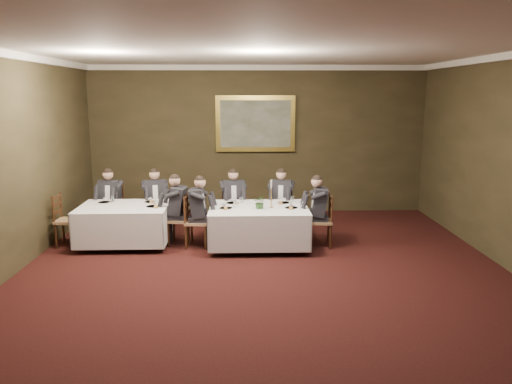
{
  "coord_description": "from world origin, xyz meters",
  "views": [
    {
      "loc": [
        -0.3,
        -6.98,
        2.85
      ],
      "look_at": [
        -0.11,
        1.6,
        1.15
      ],
      "focal_mm": 35.0,
      "sensor_mm": 36.0,
      "label": 1
    }
  ],
  "objects_px": {
    "chair_sec_endright": "(181,230)",
    "candlestick": "(271,197)",
    "chair_sec_backright": "(156,219)",
    "centerpiece": "(260,202)",
    "chair_main_backright": "(281,219)",
    "diner_main_backright": "(281,209)",
    "diner_sec_backleft": "(111,209)",
    "chair_sec_endleft": "(68,231)",
    "table_main": "(259,223)",
    "diner_sec_endright": "(180,218)",
    "table_second": "(124,222)",
    "painting": "(255,124)",
    "chair_main_endright": "(321,232)",
    "diner_main_endleft": "(197,221)",
    "diner_main_backleft": "(233,209)",
    "diner_sec_backright": "(155,208)",
    "chair_main_endleft": "(196,232)",
    "diner_main_endright": "(320,220)",
    "chair_main_backleft": "(233,220)",
    "chair_sec_backleft": "(112,219)"
  },
  "relations": [
    {
      "from": "table_second",
      "to": "painting",
      "type": "relative_size",
      "value": 0.9
    },
    {
      "from": "chair_sec_backleft",
      "to": "centerpiece",
      "type": "bearing_deg",
      "value": 168.27
    },
    {
      "from": "chair_main_backright",
      "to": "centerpiece",
      "type": "relative_size",
      "value": 3.76
    },
    {
      "from": "diner_main_backright",
      "to": "candlestick",
      "type": "height_order",
      "value": "diner_main_backright"
    },
    {
      "from": "chair_main_backright",
      "to": "chair_sec_backleft",
      "type": "xyz_separation_m",
      "value": [
        -3.5,
        0.06,
        0.0
      ]
    },
    {
      "from": "table_main",
      "to": "chair_main_endleft",
      "type": "bearing_deg",
      "value": -179.83
    },
    {
      "from": "diner_sec_backright",
      "to": "chair_sec_endleft",
      "type": "distance_m",
      "value": 1.75
    },
    {
      "from": "chair_main_backleft",
      "to": "centerpiece",
      "type": "distance_m",
      "value": 1.34
    },
    {
      "from": "table_main",
      "to": "chair_sec_endright",
      "type": "xyz_separation_m",
      "value": [
        -1.48,
        0.17,
        -0.17
      ]
    },
    {
      "from": "diner_main_backright",
      "to": "diner_sec_backleft",
      "type": "relative_size",
      "value": 1.0
    },
    {
      "from": "table_second",
      "to": "diner_main_endleft",
      "type": "distance_m",
      "value": 1.4
    },
    {
      "from": "table_second",
      "to": "chair_sec_endright",
      "type": "bearing_deg",
      "value": 0.63
    },
    {
      "from": "diner_main_backright",
      "to": "chair_sec_endleft",
      "type": "height_order",
      "value": "diner_main_backright"
    },
    {
      "from": "chair_main_endright",
      "to": "chair_sec_backright",
      "type": "relative_size",
      "value": 1.0
    },
    {
      "from": "chair_main_backright",
      "to": "diner_sec_endright",
      "type": "distance_m",
      "value": 2.15
    },
    {
      "from": "chair_main_endright",
      "to": "chair_sec_backleft",
      "type": "bearing_deg",
      "value": 79.56
    },
    {
      "from": "centerpiece",
      "to": "painting",
      "type": "relative_size",
      "value": 0.14
    },
    {
      "from": "table_second",
      "to": "diner_main_backright",
      "type": "xyz_separation_m",
      "value": [
        3.04,
        0.78,
        0.06
      ]
    },
    {
      "from": "diner_main_endleft",
      "to": "diner_sec_endright",
      "type": "relative_size",
      "value": 1.0
    },
    {
      "from": "diner_main_backleft",
      "to": "chair_main_endleft",
      "type": "relative_size",
      "value": 1.35
    },
    {
      "from": "diner_sec_backleft",
      "to": "diner_sec_backright",
      "type": "relative_size",
      "value": 1.0
    },
    {
      "from": "diner_sec_endright",
      "to": "painting",
      "type": "height_order",
      "value": "painting"
    },
    {
      "from": "chair_main_endleft",
      "to": "chair_sec_backright",
      "type": "xyz_separation_m",
      "value": [
        -0.94,
        1.03,
        0.0
      ]
    },
    {
      "from": "chair_sec_backright",
      "to": "centerpiece",
      "type": "relative_size",
      "value": 3.76
    },
    {
      "from": "table_second",
      "to": "diner_sec_backright",
      "type": "height_order",
      "value": "diner_sec_backright"
    },
    {
      "from": "chair_sec_backright",
      "to": "chair_sec_endleft",
      "type": "distance_m",
      "value": 1.74
    },
    {
      "from": "diner_sec_backright",
      "to": "chair_sec_endleft",
      "type": "height_order",
      "value": "diner_sec_backright"
    },
    {
      "from": "table_second",
      "to": "painting",
      "type": "bearing_deg",
      "value": 46.51
    },
    {
      "from": "diner_main_endleft",
      "to": "centerpiece",
      "type": "distance_m",
      "value": 1.25
    },
    {
      "from": "table_second",
      "to": "chair_sec_backleft",
      "type": "distance_m",
      "value": 0.99
    },
    {
      "from": "diner_main_backleft",
      "to": "diner_main_backright",
      "type": "height_order",
      "value": "same"
    },
    {
      "from": "chair_main_backright",
      "to": "diner_main_backright",
      "type": "xyz_separation_m",
      "value": [
        -0.0,
        -0.01,
        0.23
      ]
    },
    {
      "from": "chair_main_endleft",
      "to": "diner_main_endright",
      "type": "bearing_deg",
      "value": 91.86
    },
    {
      "from": "chair_sec_backleft",
      "to": "painting",
      "type": "distance_m",
      "value": 3.98
    },
    {
      "from": "chair_main_backright",
      "to": "table_main",
      "type": "bearing_deg",
      "value": 73.49
    },
    {
      "from": "diner_main_backright",
      "to": "painting",
      "type": "xyz_separation_m",
      "value": [
        -0.49,
        1.9,
        1.63
      ]
    },
    {
      "from": "chair_sec_backright",
      "to": "painting",
      "type": "height_order",
      "value": "painting"
    },
    {
      "from": "chair_sec_endleft",
      "to": "diner_sec_backleft",
      "type": "bearing_deg",
      "value": 146.2
    },
    {
      "from": "table_second",
      "to": "painting",
      "type": "distance_m",
      "value": 4.07
    },
    {
      "from": "chair_sec_endright",
      "to": "candlestick",
      "type": "bearing_deg",
      "value": -88.92
    },
    {
      "from": "chair_main_backright",
      "to": "diner_main_backright",
      "type": "bearing_deg",
      "value": 90.0
    },
    {
      "from": "diner_main_backright",
      "to": "diner_sec_endright",
      "type": "relative_size",
      "value": 1.0
    },
    {
      "from": "diner_sec_backleft",
      "to": "chair_sec_endleft",
      "type": "bearing_deg",
      "value": 63.87
    },
    {
      "from": "table_main",
      "to": "diner_sec_endright",
      "type": "relative_size",
      "value": 1.38
    },
    {
      "from": "table_main",
      "to": "diner_main_backleft",
      "type": "relative_size",
      "value": 1.38
    },
    {
      "from": "chair_main_backright",
      "to": "candlestick",
      "type": "distance_m",
      "value": 1.23
    },
    {
      "from": "diner_main_backright",
      "to": "painting",
      "type": "bearing_deg",
      "value": -64.41
    },
    {
      "from": "candlestick",
      "to": "chair_main_backleft",
      "type": "bearing_deg",
      "value": 126.66
    },
    {
      "from": "table_main",
      "to": "centerpiece",
      "type": "relative_size",
      "value": 6.97
    },
    {
      "from": "table_second",
      "to": "diner_main_backleft",
      "type": "relative_size",
      "value": 1.26
    }
  ]
}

